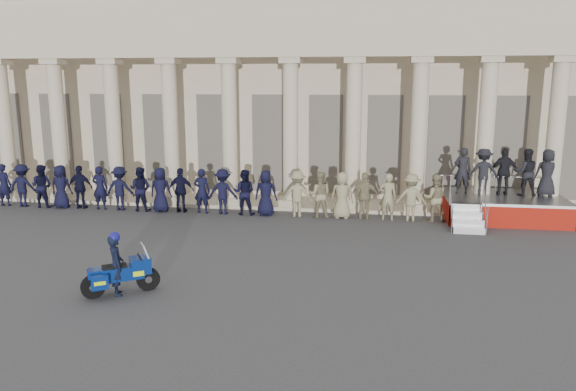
{
  "coord_description": "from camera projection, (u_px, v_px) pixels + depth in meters",
  "views": [
    {
      "loc": [
        4.74,
        -15.1,
        5.42
      ],
      "look_at": [
        1.95,
        3.09,
        1.6
      ],
      "focal_mm": 35.0,
      "sensor_mm": 36.0,
      "label": 1
    }
  ],
  "objects": [
    {
      "name": "motorcycle",
      "position": [
        121.0,
        274.0,
        14.33
      ],
      "size": [
        1.73,
        1.36,
        1.27
      ],
      "rotation": [
        0.0,
        0.0,
        0.58
      ],
      "color": "black",
      "rests_on": "ground"
    },
    {
      "name": "reviewing_stand",
      "position": [
        504.0,
        180.0,
        22.02
      ],
      "size": [
        4.53,
        4.28,
        2.78
      ],
      "color": "gray",
      "rests_on": "ground"
    },
    {
      "name": "building",
      "position": [
        285.0,
        96.0,
        29.77
      ],
      "size": [
        40.0,
        12.5,
        9.0
      ],
      "color": "#BFAD8F",
      "rests_on": "ground"
    },
    {
      "name": "ground",
      "position": [
        206.0,
        268.0,
        16.42
      ],
      "size": [
        90.0,
        90.0,
        0.0
      ],
      "primitive_type": "plane",
      "color": "#3D3D40",
      "rests_on": "ground"
    },
    {
      "name": "rider",
      "position": [
        116.0,
        263.0,
        14.23
      ],
      "size": [
        0.63,
        0.69,
        1.68
      ],
      "rotation": [
        0.0,
        0.0,
        2.15
      ],
      "color": "black",
      "rests_on": "ground"
    },
    {
      "name": "officer_rank",
      "position": [
        200.0,
        191.0,
        23.02
      ],
      "size": [
        20.1,
        0.7,
        1.86
      ],
      "color": "black",
      "rests_on": "ground"
    }
  ]
}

